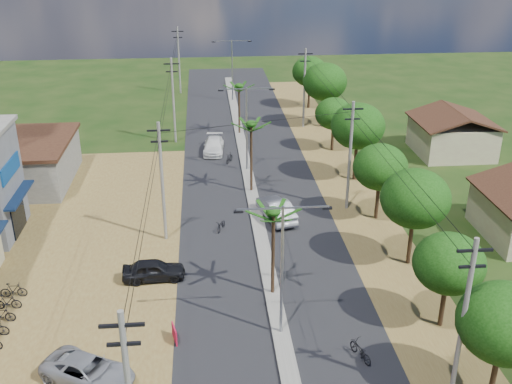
# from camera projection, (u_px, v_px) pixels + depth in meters

# --- Properties ---
(ground) EXTENTS (160.00, 160.00, 0.00)m
(ground) POSITION_uv_depth(u_px,v_px,m) (281.00, 334.00, 33.89)
(ground) COLOR black
(ground) RESTS_ON ground
(road) EXTENTS (12.00, 110.00, 0.04)m
(road) POSITION_uv_depth(u_px,v_px,m) (257.00, 217.00, 47.55)
(road) COLOR black
(road) RESTS_ON ground
(median) EXTENTS (1.00, 90.00, 0.18)m
(median) POSITION_uv_depth(u_px,v_px,m) (253.00, 201.00, 50.25)
(median) COLOR #605E56
(median) RESTS_ON ground
(dirt_lot_west) EXTENTS (18.00, 46.00, 0.04)m
(dirt_lot_west) POSITION_uv_depth(u_px,v_px,m) (43.00, 272.00, 39.94)
(dirt_lot_west) COLOR brown
(dirt_lot_west) RESTS_ON ground
(dirt_shoulder_east) EXTENTS (5.00, 90.00, 0.03)m
(dirt_shoulder_east) POSITION_uv_depth(u_px,v_px,m) (361.00, 213.00, 48.25)
(dirt_shoulder_east) COLOR brown
(dirt_shoulder_east) RESTS_ON ground
(low_shed) EXTENTS (10.40, 10.40, 3.95)m
(low_shed) POSITION_uv_depth(u_px,v_px,m) (13.00, 162.00, 53.23)
(low_shed) COLOR #605E56
(low_shed) RESTS_ON ground
(house_east_far) EXTENTS (7.60, 7.50, 4.60)m
(house_east_far) POSITION_uv_depth(u_px,v_px,m) (453.00, 131.00, 60.16)
(house_east_far) COLOR tan
(house_east_far) RESTS_ON ground
(tree_east_a) EXTENTS (4.40, 4.40, 6.37)m
(tree_east_a) POSITION_uv_depth(u_px,v_px,m) (504.00, 323.00, 27.39)
(tree_east_a) COLOR black
(tree_east_a) RESTS_ON ground
(tree_east_b) EXTENTS (4.00, 4.00, 5.83)m
(tree_east_b) POSITION_uv_depth(u_px,v_px,m) (449.00, 264.00, 32.99)
(tree_east_b) COLOR black
(tree_east_b) RESTS_ON ground
(tree_east_c) EXTENTS (4.60, 4.60, 6.83)m
(tree_east_c) POSITION_uv_depth(u_px,v_px,m) (415.00, 199.00, 39.10)
(tree_east_c) COLOR black
(tree_east_c) RESTS_ON ground
(tree_east_d) EXTENTS (4.20, 4.20, 6.13)m
(tree_east_d) POSITION_uv_depth(u_px,v_px,m) (380.00, 167.00, 45.66)
(tree_east_d) COLOR black
(tree_east_d) RESTS_ON ground
(tree_east_e) EXTENTS (4.80, 4.80, 7.14)m
(tree_east_e) POSITION_uv_depth(u_px,v_px,m) (358.00, 126.00, 52.66)
(tree_east_e) COLOR black
(tree_east_e) RESTS_ON ground
(tree_east_f) EXTENTS (3.80, 3.80, 5.52)m
(tree_east_f) POSITION_uv_depth(u_px,v_px,m) (334.00, 114.00, 60.41)
(tree_east_f) COLOR black
(tree_east_f) RESTS_ON ground
(tree_east_g) EXTENTS (5.00, 5.00, 7.38)m
(tree_east_g) POSITION_uv_depth(u_px,v_px,m) (325.00, 82.00, 67.20)
(tree_east_g) COLOR black
(tree_east_g) RESTS_ON ground
(tree_east_h) EXTENTS (4.40, 4.40, 6.52)m
(tree_east_h) POSITION_uv_depth(u_px,v_px,m) (310.00, 72.00, 74.70)
(tree_east_h) COLOR black
(tree_east_h) RESTS_ON ground
(palm_median_near) EXTENTS (2.00, 2.00, 6.15)m
(palm_median_near) POSITION_uv_depth(u_px,v_px,m) (274.00, 215.00, 35.30)
(palm_median_near) COLOR black
(palm_median_near) RESTS_ON ground
(palm_median_mid) EXTENTS (2.00, 2.00, 6.55)m
(palm_median_mid) POSITION_uv_depth(u_px,v_px,m) (251.00, 127.00, 49.73)
(palm_median_mid) COLOR black
(palm_median_mid) RESTS_ON ground
(palm_median_far) EXTENTS (2.00, 2.00, 5.85)m
(palm_median_far) POSITION_uv_depth(u_px,v_px,m) (239.00, 88.00, 64.56)
(palm_median_far) COLOR black
(palm_median_far) RESTS_ON ground
(streetlight_near) EXTENTS (5.10, 0.18, 8.00)m
(streetlight_near) POSITION_uv_depth(u_px,v_px,m) (282.00, 261.00, 31.96)
(streetlight_near) COLOR gray
(streetlight_near) RESTS_ON ground
(streetlight_mid) EXTENTS (5.10, 0.18, 8.00)m
(streetlight_mid) POSITION_uv_depth(u_px,v_px,m) (247.00, 122.00, 54.73)
(streetlight_mid) COLOR gray
(streetlight_mid) RESTS_ON ground
(streetlight_far) EXTENTS (5.10, 0.18, 8.00)m
(streetlight_far) POSITION_uv_depth(u_px,v_px,m) (232.00, 65.00, 77.51)
(streetlight_far) COLOR gray
(streetlight_far) RESTS_ON ground
(utility_pole_w_b) EXTENTS (1.60, 0.24, 9.00)m
(utility_pole_w_b) POSITION_uv_depth(u_px,v_px,m) (162.00, 180.00, 42.32)
(utility_pole_w_b) COLOR #605E56
(utility_pole_w_b) RESTS_ON ground
(utility_pole_w_c) EXTENTS (1.60, 0.24, 9.00)m
(utility_pole_w_c) POSITION_uv_depth(u_px,v_px,m) (173.00, 99.00, 62.37)
(utility_pole_w_c) COLOR #605E56
(utility_pole_w_c) RESTS_ON ground
(utility_pole_w_d) EXTENTS (1.60, 0.24, 9.00)m
(utility_pole_w_d) POSITION_uv_depth(u_px,v_px,m) (179.00, 59.00, 81.50)
(utility_pole_w_d) COLOR #605E56
(utility_pole_w_d) RESTS_ON ground
(utility_pole_e_a) EXTENTS (1.60, 0.24, 9.00)m
(utility_pole_e_a) POSITION_uv_depth(u_px,v_px,m) (463.00, 321.00, 27.12)
(utility_pole_e_a) COLOR #605E56
(utility_pole_e_a) RESTS_ON ground
(utility_pole_e_b) EXTENTS (1.60, 0.24, 9.00)m
(utility_pole_e_b) POSITION_uv_depth(u_px,v_px,m) (350.00, 154.00, 47.16)
(utility_pole_e_b) COLOR #605E56
(utility_pole_e_b) RESTS_ON ground
(utility_pole_e_c) EXTENTS (1.60, 0.24, 9.00)m
(utility_pole_e_c) POSITION_uv_depth(u_px,v_px,m) (304.00, 86.00, 67.20)
(utility_pole_e_c) COLOR #605E56
(utility_pole_e_c) RESTS_ON ground
(car_silver_mid) EXTENTS (2.89, 5.28, 1.65)m
(car_silver_mid) POSITION_uv_depth(u_px,v_px,m) (276.00, 209.00, 46.96)
(car_silver_mid) COLOR gray
(car_silver_mid) RESTS_ON ground
(car_white_far) EXTENTS (2.32, 4.94, 1.39)m
(car_white_far) POSITION_uv_depth(u_px,v_px,m) (214.00, 146.00, 61.02)
(car_white_far) COLOR silver
(car_white_far) RESTS_ON ground
(car_parked_silver) EXTENTS (5.36, 4.33, 1.36)m
(car_parked_silver) POSITION_uv_depth(u_px,v_px,m) (88.00, 372.00, 30.00)
(car_parked_silver) COLOR gray
(car_parked_silver) RESTS_ON ground
(car_parked_dark) EXTENTS (4.12, 1.82, 1.38)m
(car_parked_dark) POSITION_uv_depth(u_px,v_px,m) (154.00, 270.00, 38.85)
(car_parked_dark) COLOR black
(car_parked_dark) RESTS_ON ground
(moto_rider_east) EXTENTS (1.27, 1.96, 0.97)m
(moto_rider_east) POSITION_uv_depth(u_px,v_px,m) (360.00, 351.00, 31.75)
(moto_rider_east) COLOR black
(moto_rider_east) RESTS_ON ground
(moto_rider_west_a) EXTENTS (1.08, 1.68, 0.83)m
(moto_rider_west_a) POSITION_uv_depth(u_px,v_px,m) (221.00, 225.00, 45.33)
(moto_rider_west_a) COLOR black
(moto_rider_west_a) RESTS_ON ground
(moto_rider_west_b) EXTENTS (1.09, 1.68, 0.98)m
(moto_rider_west_b) POSITION_uv_depth(u_px,v_px,m) (229.00, 158.00, 58.39)
(moto_rider_west_b) COLOR black
(moto_rider_west_b) RESTS_ON ground
(roadside_sign) EXTENTS (0.35, 1.13, 0.95)m
(roadside_sign) POSITION_uv_depth(u_px,v_px,m) (174.00, 334.00, 33.12)
(roadside_sign) COLOR #A10E2C
(roadside_sign) RESTS_ON ground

